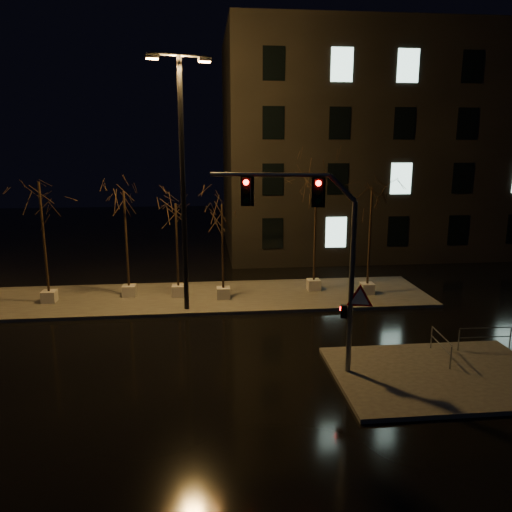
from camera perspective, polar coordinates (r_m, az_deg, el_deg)
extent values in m
plane|color=black|center=(19.57, -5.11, -10.14)|extent=(90.00, 90.00, 0.00)
cube|color=#3F3D38|center=(25.19, -5.34, -4.71)|extent=(22.00, 5.00, 0.15)
cube|color=#3F3D38|center=(18.06, 20.28, -12.67)|extent=(7.00, 5.00, 0.15)
cube|color=black|center=(38.73, 15.86, 12.08)|extent=(25.00, 12.00, 15.00)
cube|color=#B3AFA7|center=(26.01, -22.55, -4.28)|extent=(0.65, 0.65, 0.55)
cylinder|color=black|center=(25.37, -23.09, 1.95)|extent=(0.11, 0.11, 5.20)
cube|color=#B3AFA7|center=(25.75, -14.29, -3.85)|extent=(0.65, 0.65, 0.55)
cylinder|color=black|center=(25.16, -14.61, 1.86)|extent=(0.11, 0.11, 4.66)
cube|color=#B3AFA7|center=(25.26, -8.84, -3.93)|extent=(0.65, 0.65, 0.55)
cylinder|color=black|center=(24.70, -9.02, 1.24)|extent=(0.11, 0.11, 4.09)
cube|color=#B3AFA7|center=(24.64, -3.75, -4.22)|extent=(0.65, 0.65, 0.55)
cylinder|color=black|center=(24.07, -3.83, 1.08)|extent=(0.11, 0.11, 4.10)
cube|color=#B3AFA7|center=(26.16, 6.60, -3.28)|extent=(0.65, 0.65, 0.55)
cylinder|color=black|center=(25.52, 6.77, 3.08)|extent=(0.11, 0.11, 5.32)
cube|color=#B3AFA7|center=(25.94, 12.57, -3.64)|extent=(0.65, 0.65, 0.55)
cylinder|color=black|center=(25.33, 12.86, 2.22)|extent=(0.11, 0.11, 4.84)
cylinder|color=slate|center=(16.39, 10.83, -3.78)|extent=(0.17, 0.17, 5.68)
cylinder|color=slate|center=(15.88, 1.51, 9.27)|extent=(3.70, 1.08, 0.13)
cube|color=black|center=(15.80, 7.14, 7.26)|extent=(0.33, 0.27, 0.85)
cube|color=black|center=(16.02, -1.07, 7.43)|extent=(0.33, 0.27, 0.85)
cube|color=black|center=(16.61, 10.00, -6.26)|extent=(0.24, 0.22, 0.43)
cone|color=red|center=(16.44, 11.78, -4.80)|extent=(0.96, 0.28, 0.98)
sphere|color=#FF0C07|center=(15.78, 11.34, 8.15)|extent=(0.17, 0.17, 0.17)
cylinder|color=black|center=(22.24, -8.34, 7.61)|extent=(0.22, 0.22, 11.02)
cylinder|color=black|center=(22.46, -8.82, 21.76)|extent=(2.37, 0.73, 0.11)
cube|color=orange|center=(22.22, -11.79, 21.32)|extent=(0.61, 0.44, 0.22)
cube|color=orange|center=(22.69, -5.89, 21.31)|extent=(0.61, 0.44, 0.22)
cylinder|color=slate|center=(19.95, 22.16, -8.90)|extent=(0.04, 0.04, 0.81)
cylinder|color=slate|center=(20.89, 27.05, -8.40)|extent=(0.04, 0.04, 0.81)
cylinder|color=slate|center=(20.25, 24.78, -7.47)|extent=(1.97, 0.09, 0.04)
cylinder|color=slate|center=(20.37, 24.68, -8.41)|extent=(1.97, 0.09, 0.04)
cylinder|color=slate|center=(18.30, 21.38, -10.80)|extent=(0.04, 0.04, 0.80)
cylinder|color=slate|center=(19.82, 19.41, -8.82)|extent=(0.04, 0.04, 0.80)
cylinder|color=slate|center=(18.89, 20.46, -8.52)|extent=(0.18, 1.78, 0.04)
cylinder|color=slate|center=(19.02, 20.37, -9.52)|extent=(0.18, 1.78, 0.04)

